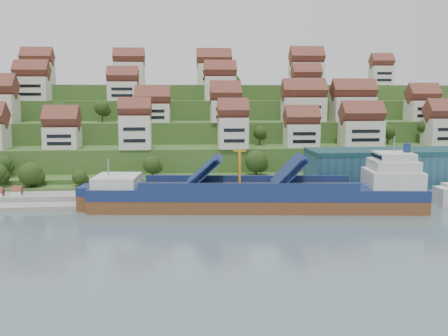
{
  "coord_description": "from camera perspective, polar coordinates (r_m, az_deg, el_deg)",
  "views": [
    {
      "loc": [
        -12.17,
        -114.76,
        26.65
      ],
      "look_at": [
        -1.82,
        14.0,
        8.0
      ],
      "focal_mm": 40.0,
      "sensor_mm": 36.0,
      "label": 1
    }
  ],
  "objects": [
    {
      "name": "flagpole",
      "position": [
        129.9,
        8.94,
        -0.64
      ],
      "size": [
        1.28,
        0.16,
        8.0
      ],
      "color": "gray",
      "rests_on": "quay"
    },
    {
      "name": "quay",
      "position": [
        136.11,
        9.17,
        -2.71
      ],
      "size": [
        180.0,
        14.0,
        2.2
      ],
      "primitive_type": "cube",
      "color": "gray",
      "rests_on": "ground"
    },
    {
      "name": "hillside_trees",
      "position": [
        160.17,
        -4.97,
        4.69
      ],
      "size": [
        143.87,
        62.96,
        31.81
      ],
      "color": "#274115",
      "rests_on": "ground"
    },
    {
      "name": "warehouse",
      "position": [
        147.84,
        21.18,
        0.1
      ],
      "size": [
        60.0,
        15.0,
        10.0
      ],
      "primitive_type": "cube",
      "color": "#244F63",
      "rests_on": "quay"
    },
    {
      "name": "hillside_village",
      "position": [
        175.27,
        -1.1,
        7.47
      ],
      "size": [
        158.78,
        63.49,
        28.89
      ],
      "color": "beige",
      "rests_on": "ground"
    },
    {
      "name": "hillside",
      "position": [
        219.24,
        -1.41,
        4.03
      ],
      "size": [
        260.0,
        128.0,
        31.0
      ],
      "color": "#2D4C1E",
      "rests_on": "ground"
    },
    {
      "name": "ground",
      "position": [
        118.44,
        1.42,
        -4.79
      ],
      "size": [
        300.0,
        300.0,
        0.0
      ],
      "primitive_type": "plane",
      "color": "slate",
      "rests_on": "ground"
    },
    {
      "name": "pebble_beach",
      "position": [
        137.3,
        -24.04,
        -3.49
      ],
      "size": [
        45.0,
        20.0,
        1.0
      ],
      "primitive_type": "cube",
      "color": "gray",
      "rests_on": "ground"
    },
    {
      "name": "cargo_ship",
      "position": [
        118.53,
        4.77,
        -3.18
      ],
      "size": [
        78.67,
        19.3,
        17.27
      ],
      "rotation": [
        0.0,
        0.0,
        -0.09
      ],
      "color": "brown",
      "rests_on": "ground"
    }
  ]
}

